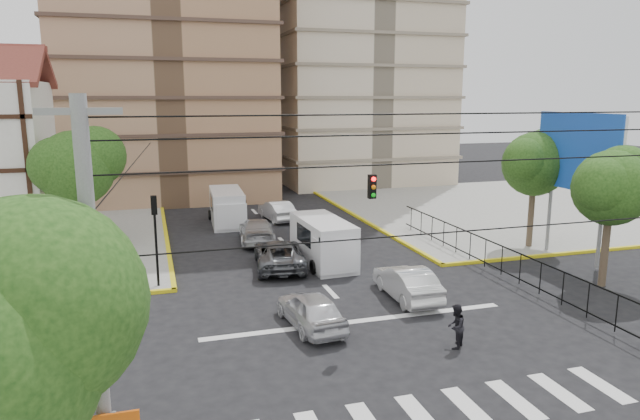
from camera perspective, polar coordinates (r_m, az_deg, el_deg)
name	(u,v)px	position (r m, az deg, el deg)	size (l,w,h in m)	color
ground	(369,332)	(22.95, 4.96, -12.11)	(160.00, 160.00, 0.00)	black
sidewalk_ne	(506,208)	(49.22, 18.11, 0.17)	(26.00, 26.00, 0.15)	gray
crosswalk_stripes	(445,412)	(18.12, 12.39, -19.11)	(12.00, 2.40, 0.01)	silver
stop_line	(359,321)	(23.98, 3.88, -11.02)	(13.00, 0.40, 0.01)	silver
park_fence	(501,278)	(30.76, 17.62, -6.46)	(0.10, 22.50, 1.66)	black
billboard	(578,155)	(34.08, 24.43, 5.07)	(0.36, 6.20, 8.10)	slate
tree_park_a	(613,184)	(30.36, 27.23, 2.30)	(4.41, 3.60, 6.83)	#473828
tree_park_c	(536,161)	(36.23, 20.79, 4.60)	(4.65, 3.80, 7.25)	#473828
tree_tudor	(77,165)	(35.97, -23.12, 4.20)	(5.39, 4.40, 7.43)	#473828
traffic_light_nw	(155,226)	(27.97, -16.16, -1.52)	(0.28, 0.22, 4.40)	black
traffic_light_hanging	(395,193)	(19.46, 7.46, 1.75)	(18.00, 9.12, 0.92)	black
utility_pole_sw	(97,337)	(11.43, -21.37, -11.79)	(1.40, 0.28, 9.00)	slate
van_right_lane	(324,243)	(31.19, 0.45, -3.35)	(2.43, 5.62, 2.49)	silver
van_left_lane	(227,208)	(41.42, -9.25, 0.17)	(2.45, 5.62, 2.49)	silver
car_silver_front_left	(311,309)	(23.11, -0.93, -9.91)	(1.74, 4.34, 1.48)	silver
car_white_front_right	(407,282)	(26.48, 8.68, -7.18)	(1.62, 4.65, 1.53)	silver
car_grey_mid_left	(279,254)	(30.85, -4.10, -4.42)	(2.51, 5.45, 1.51)	#4E5055
car_silver_rear_left	(257,230)	(36.35, -6.35, -2.04)	(2.12, 5.21, 1.51)	#B4B4B9
car_darkgrey_mid_right	(319,225)	(38.20, -0.13, -1.53)	(1.46, 3.62, 1.23)	#232325
car_white_rear_right	(277,210)	(42.63, -4.34, -0.04)	(1.57, 4.51, 1.49)	white
pedestrian_crosswalk	(456,326)	(21.85, 13.42, -11.25)	(0.81, 0.63, 1.66)	black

